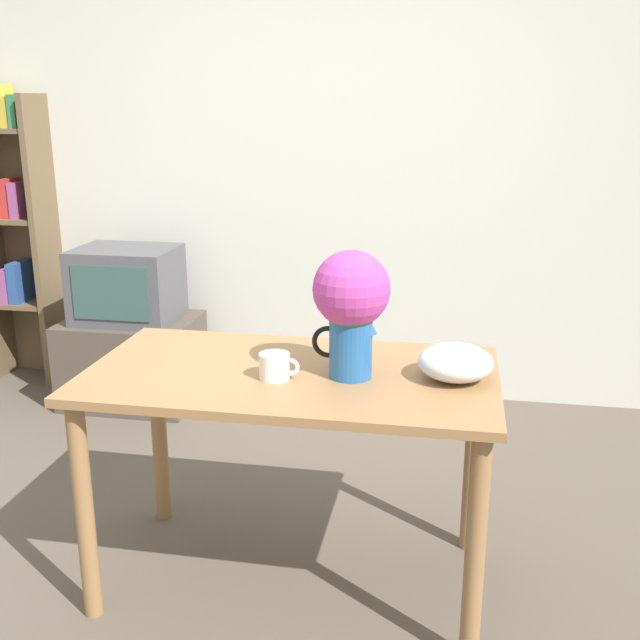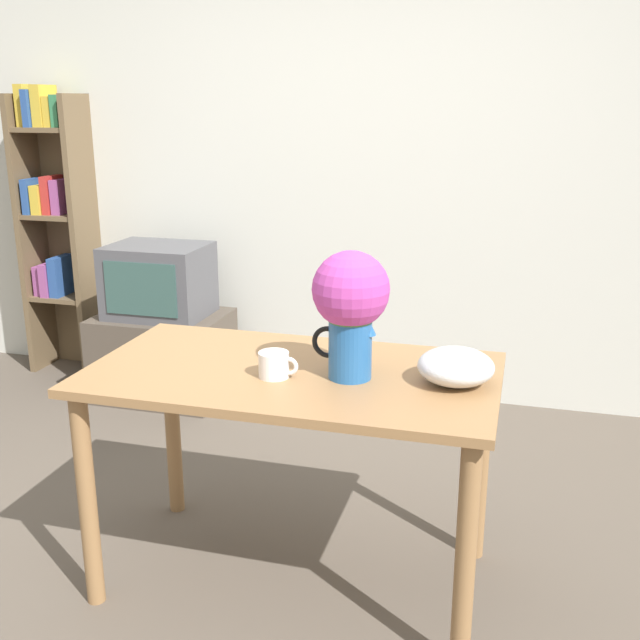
% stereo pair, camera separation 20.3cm
% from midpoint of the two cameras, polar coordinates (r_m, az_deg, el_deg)
% --- Properties ---
extents(ground_plane, '(12.00, 12.00, 0.00)m').
position_cam_midpoint_polar(ground_plane, '(2.75, -4.72, -20.09)').
color(ground_plane, brown).
extents(wall_back, '(8.00, 0.05, 2.60)m').
position_cam_midpoint_polar(wall_back, '(4.17, 4.60, 11.72)').
color(wall_back, silver).
rests_on(wall_back, ground_plane).
extents(table, '(1.34, 0.74, 0.78)m').
position_cam_midpoint_polar(table, '(2.50, 0.25, -6.44)').
color(table, olive).
rests_on(table, ground_plane).
extents(flower_vase, '(0.25, 0.24, 0.41)m').
position_cam_midpoint_polar(flower_vase, '(2.32, 4.86, 1.30)').
color(flower_vase, '#235B9E').
rests_on(flower_vase, table).
extents(coffee_mug, '(0.13, 0.10, 0.08)m').
position_cam_midpoint_polar(coffee_mug, '(2.38, -1.03, -3.46)').
color(coffee_mug, white).
rests_on(coffee_mug, table).
extents(white_bowl, '(0.24, 0.24, 0.11)m').
position_cam_midpoint_polar(white_bowl, '(2.38, 12.74, -3.51)').
color(white_bowl, silver).
rests_on(white_bowl, table).
extents(tv_stand, '(0.71, 0.53, 0.48)m').
position_cam_midpoint_polar(tv_stand, '(4.34, -10.53, -2.68)').
color(tv_stand, '#4C4238').
rests_on(tv_stand, ground_plane).
extents(tv_set, '(0.53, 0.42, 0.40)m').
position_cam_midpoint_polar(tv_set, '(4.22, -10.85, 2.95)').
color(tv_set, '#4C4C51').
rests_on(tv_set, tv_stand).
extents(bookshelf, '(0.41, 0.28, 1.73)m').
position_cam_midpoint_polar(bookshelf, '(4.79, -18.30, 7.36)').
color(bookshelf, brown).
rests_on(bookshelf, ground_plane).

